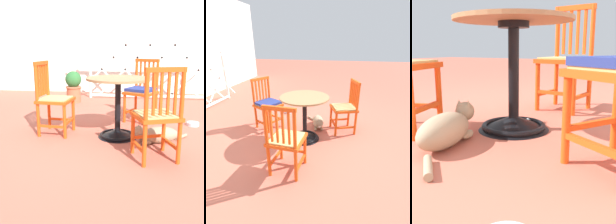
% 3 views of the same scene
% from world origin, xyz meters
% --- Properties ---
extents(ground_plane, '(24.00, 24.00, 0.00)m').
position_xyz_m(ground_plane, '(0.00, 0.00, 0.00)').
color(ground_plane, '#BC604C').
extents(cafe_table, '(0.76, 0.76, 0.73)m').
position_xyz_m(cafe_table, '(0.04, 0.10, 0.28)').
color(cafe_table, black).
rests_on(cafe_table, ground_plane).
extents(orange_chair_facing_out, '(0.43, 0.43, 0.91)m').
position_xyz_m(orange_chair_facing_out, '(-0.77, 0.15, 0.43)').
color(orange_chair_facing_out, '#E04C14').
rests_on(orange_chair_facing_out, ground_plane).
extents(tabby_cat, '(0.68, 0.42, 0.23)m').
position_xyz_m(tabby_cat, '(0.50, -0.05, 0.10)').
color(tabby_cat, '#9E896B').
rests_on(tabby_cat, ground_plane).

